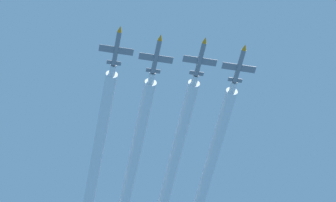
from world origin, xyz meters
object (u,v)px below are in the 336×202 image
object	(u,v)px
jet_inner_left	(200,58)
jet_center	(157,55)
jet_inner_right	(117,47)
jet_far_left	(240,65)

from	to	relation	value
jet_inner_left	jet_center	size ratio (longest dim) A/B	1.00
jet_center	jet_inner_right	world-z (taller)	jet_inner_right
jet_far_left	jet_inner_right	xyz separation A→B (m)	(32.42, -0.04, -0.01)
jet_far_left	jet_inner_left	size ratio (longest dim) A/B	1.00
jet_inner_left	jet_far_left	bearing A→B (deg)	-179.77
jet_far_left	jet_center	size ratio (longest dim) A/B	1.00
jet_inner_left	jet_center	world-z (taller)	jet_inner_left
jet_far_left	jet_inner_right	bearing A→B (deg)	-0.07
jet_far_left	jet_inner_left	distance (m)	10.44
jet_center	jet_inner_left	bearing A→B (deg)	176.37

